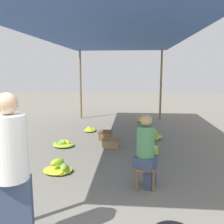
{
  "coord_description": "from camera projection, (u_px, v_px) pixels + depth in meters",
  "views": [
    {
      "loc": [
        0.51,
        -2.04,
        2.01
      ],
      "look_at": [
        0.0,
        4.05,
        0.97
      ],
      "focal_mm": 40.0,
      "sensor_mm": 36.0,
      "label": 1
    }
  ],
  "objects": [
    {
      "name": "canopy_tarp",
      "position": [
        112.0,
        37.0,
        6.03
      ],
      "size": [
        3.66,
        8.17,
        0.04
      ],
      "primitive_type": "cube",
      "color": "#33569E",
      "rests_on": "canopy_post_front_left"
    },
    {
      "name": "banana_pile_right_1",
      "position": [
        153.0,
        135.0,
        7.37
      ],
      "size": [
        0.57,
        0.63,
        0.3
      ],
      "color": "#BACF2B",
      "rests_on": "ground"
    },
    {
      "name": "stool",
      "position": [
        145.0,
        170.0,
        4.25
      ],
      "size": [
        0.34,
        0.34,
        0.39
      ],
      "color": "brown",
      "rests_on": "ground"
    },
    {
      "name": "crate_near",
      "position": [
        106.0,
        135.0,
        7.3
      ],
      "size": [
        0.4,
        0.4,
        0.24
      ],
      "color": "brown",
      "rests_on": "ground"
    },
    {
      "name": "banana_pile_left_2",
      "position": [
        90.0,
        130.0,
        8.18
      ],
      "size": [
        0.43,
        0.37,
        0.18
      ],
      "color": "#7DB636",
      "rests_on": "ground"
    },
    {
      "name": "vendor_seated",
      "position": [
        146.0,
        151.0,
        4.2
      ],
      "size": [
        0.44,
        0.44,
        1.29
      ],
      "color": "#384766",
      "rests_on": "ground"
    },
    {
      "name": "banana_pile_right_0",
      "position": [
        151.0,
        151.0,
        5.97
      ],
      "size": [
        0.48,
        0.47,
        0.23
      ],
      "color": "#C9D528",
      "rests_on": "ground"
    },
    {
      "name": "canopy_post_back_left",
      "position": [
        81.0,
        85.0,
        10.22
      ],
      "size": [
        0.08,
        0.08,
        2.78
      ],
      "primitive_type": "cylinder",
      "color": "olive",
      "rests_on": "ground"
    },
    {
      "name": "canopy_post_back_right",
      "position": [
        161.0,
        85.0,
        9.95
      ],
      "size": [
        0.08,
        0.08,
        2.78
      ],
      "primitive_type": "cylinder",
      "color": "olive",
      "rests_on": "ground"
    },
    {
      "name": "banana_pile_left_0",
      "position": [
        63.0,
        144.0,
        6.59
      ],
      "size": [
        0.61,
        0.49,
        0.19
      ],
      "color": "#93BF32",
      "rests_on": "ground"
    },
    {
      "name": "crate_mid",
      "position": [
        111.0,
        143.0,
        6.57
      ],
      "size": [
        0.43,
        0.43,
        0.22
      ],
      "color": "#9E7A4C",
      "rests_on": "ground"
    },
    {
      "name": "banana_pile_left_1",
      "position": [
        59.0,
        168.0,
        4.93
      ],
      "size": [
        0.58,
        0.51,
        0.29
      ],
      "color": "#96C031",
      "rests_on": "ground"
    },
    {
      "name": "vendor_foreground",
      "position": [
        11.0,
        171.0,
        2.72
      ],
      "size": [
        0.47,
        0.47,
        1.78
      ],
      "color": "#384766",
      "rests_on": "ground"
    },
    {
      "name": "banana_pile_right_2",
      "position": [
        143.0,
        119.0,
        9.67
      ],
      "size": [
        0.5,
        0.49,
        0.33
      ],
      "color": "#87BA34",
      "rests_on": "ground"
    }
  ]
}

